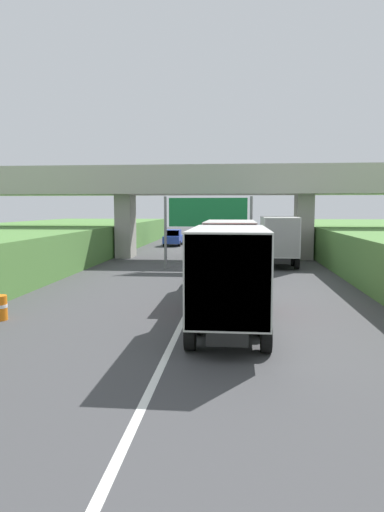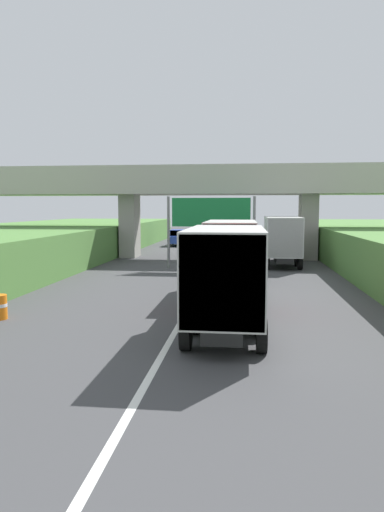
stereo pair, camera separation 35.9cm
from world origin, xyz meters
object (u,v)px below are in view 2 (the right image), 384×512
at_px(overhead_highway_sign, 211,216).
at_px(truck_black, 231,251).
at_px(truck_red, 227,273).
at_px(truck_white, 281,238).
at_px(car_blue, 178,238).

height_order(overhead_highway_sign, truck_black, overhead_highway_sign).
xyz_separation_m(overhead_highway_sign, truck_red, (1.67, -15.53, -1.56)).
xyz_separation_m(overhead_highway_sign, truck_white, (4.82, 2.51, -1.56)).
bearing_deg(truck_black, truck_red, -89.45).
distance_m(overhead_highway_sign, truck_red, 15.70).
xyz_separation_m(truck_black, truck_white, (3.22, 10.50, 0.00)).
relative_size(truck_white, car_blue, 1.78).
height_order(overhead_highway_sign, car_blue, overhead_highway_sign).
height_order(overhead_highway_sign, truck_red, overhead_highway_sign).
xyz_separation_m(truck_black, car_blue, (-6.48, 26.59, -1.08)).
distance_m(truck_black, car_blue, 27.39).
bearing_deg(truck_white, overhead_highway_sign, -152.44).
bearing_deg(truck_white, car_blue, 121.07).
bearing_deg(truck_red, overhead_highway_sign, 96.15).
xyz_separation_m(overhead_highway_sign, car_blue, (-4.88, 18.61, -2.64)).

